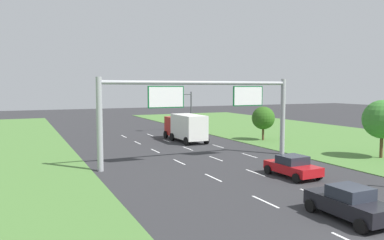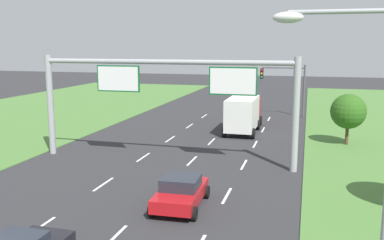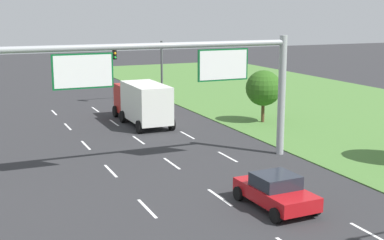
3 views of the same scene
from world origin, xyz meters
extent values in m
cube|color=white|center=(-1.75, 6.00, 0.00)|extent=(0.14, 2.40, 0.01)
cube|color=white|center=(-1.75, 12.00, 0.00)|extent=(0.14, 2.40, 0.01)
cube|color=white|center=(-1.75, 18.00, 0.00)|extent=(0.14, 2.40, 0.01)
cube|color=white|center=(-1.75, 24.00, 0.00)|extent=(0.14, 2.40, 0.01)
cube|color=white|center=(-1.75, 30.00, 0.00)|extent=(0.14, 2.40, 0.01)
cube|color=white|center=(-1.75, 36.00, 0.00)|extent=(0.14, 2.40, 0.01)
cube|color=white|center=(1.75, 6.00, 0.00)|extent=(0.14, 2.40, 0.01)
cube|color=white|center=(1.75, 12.00, 0.00)|extent=(0.14, 2.40, 0.01)
cube|color=white|center=(1.75, 18.00, 0.00)|extent=(0.14, 2.40, 0.01)
cube|color=white|center=(1.75, 24.00, 0.00)|extent=(0.14, 2.40, 0.01)
cube|color=white|center=(1.75, 30.00, 0.00)|extent=(0.14, 2.40, 0.01)
cube|color=white|center=(1.75, 36.00, 0.00)|extent=(0.14, 2.40, 0.01)
cube|color=white|center=(5.25, 6.00, 0.00)|extent=(0.14, 2.40, 0.01)
cube|color=white|center=(5.25, 12.00, 0.00)|extent=(0.14, 2.40, 0.01)
cube|color=white|center=(5.25, 18.00, 0.00)|extent=(0.14, 2.40, 0.01)
cube|color=white|center=(5.25, 24.00, 0.00)|extent=(0.14, 2.40, 0.01)
cube|color=white|center=(5.25, 30.00, 0.00)|extent=(0.14, 2.40, 0.01)
cube|color=white|center=(5.25, 36.00, 0.00)|extent=(0.14, 2.40, 0.01)
cube|color=red|center=(3.40, 9.91, 0.62)|extent=(2.08, 4.08, 0.60)
cube|color=#232833|center=(3.39, 9.93, 1.21)|extent=(1.80, 1.73, 0.57)
cylinder|color=black|center=(2.36, 11.33, 0.32)|extent=(0.24, 0.65, 0.64)
cylinder|color=black|center=(4.33, 11.40, 0.32)|extent=(0.24, 0.65, 0.64)
cylinder|color=black|center=(2.46, 8.42, 0.32)|extent=(0.24, 0.65, 0.64)
cylinder|color=black|center=(4.43, 8.49, 0.32)|extent=(0.24, 0.65, 0.64)
cube|color=black|center=(0.20, 2.10, 0.68)|extent=(1.86, 4.18, 0.71)
cube|color=#232833|center=(0.20, 2.03, 1.32)|extent=(1.60, 1.69, 0.57)
cylinder|color=black|center=(-0.72, 3.64, 0.32)|extent=(0.23, 0.64, 0.64)
cylinder|color=black|center=(1.14, 3.62, 0.32)|extent=(0.23, 0.64, 0.64)
cylinder|color=black|center=(-0.75, 0.58, 0.32)|extent=(0.23, 0.64, 0.64)
cube|color=#B21E19|center=(3.60, 31.66, 1.55)|extent=(2.21, 2.11, 2.20)
cube|color=silver|center=(3.62, 27.86, 1.79)|extent=(2.38, 5.20, 2.69)
cylinder|color=black|center=(2.47, 32.16, 0.45)|extent=(0.28, 0.90, 0.90)
cylinder|color=black|center=(4.73, 32.17, 0.45)|extent=(0.28, 0.90, 0.90)
cylinder|color=black|center=(2.40, 29.86, 0.45)|extent=(0.28, 0.90, 0.90)
cylinder|color=black|center=(4.82, 29.87, 0.45)|extent=(0.28, 0.90, 0.90)
cylinder|color=black|center=(2.41, 25.86, 0.45)|extent=(0.28, 0.90, 0.90)
cylinder|color=black|center=(4.83, 25.87, 0.45)|extent=(0.28, 0.90, 0.90)
cylinder|color=#9EA0A5|center=(-8.40, 17.34, 3.50)|extent=(0.44, 0.44, 7.00)
cylinder|color=#9EA0A5|center=(8.40, 17.34, 3.50)|extent=(0.44, 0.44, 7.00)
cylinder|color=#9EA0A5|center=(0.00, 17.34, 6.60)|extent=(16.80, 0.32, 0.32)
cube|color=#0C5B28|center=(-3.15, 17.34, 5.47)|extent=(3.02, 0.12, 1.74)
cube|color=white|center=(-3.15, 17.27, 5.47)|extent=(2.86, 0.01, 1.58)
cube|color=#0C5B28|center=(4.55, 17.34, 5.47)|extent=(3.00, 0.12, 1.74)
cube|color=white|center=(4.55, 17.27, 5.47)|extent=(2.84, 0.01, 1.58)
cylinder|color=#47494F|center=(8.65, 38.07, 2.80)|extent=(0.20, 0.20, 5.60)
cylinder|color=#47494F|center=(6.40, 38.07, 5.25)|extent=(4.50, 0.14, 0.14)
cube|color=black|center=(4.15, 38.07, 4.60)|extent=(0.32, 0.36, 1.10)
sphere|color=red|center=(4.15, 37.87, 4.97)|extent=(0.22, 0.22, 0.22)
sphere|color=orange|center=(4.15, 37.87, 4.60)|extent=(0.22, 0.22, 0.22)
sphere|color=green|center=(4.15, 37.87, 4.23)|extent=(0.22, 0.22, 0.22)
cylinder|color=#513823|center=(14.96, 11.99, 1.10)|extent=(0.27, 0.27, 2.19)
sphere|color=#377A2E|center=(14.96, 11.99, 3.46)|extent=(3.38, 3.38, 3.38)
cylinder|color=#513823|center=(12.11, 25.50, 0.83)|extent=(0.25, 0.25, 1.66)
sphere|color=#2C5A1A|center=(12.11, 25.50, 2.66)|extent=(2.68, 2.68, 2.68)
camera|label=1|loc=(-13.80, -10.40, 6.23)|focal=35.00mm
camera|label=2|loc=(9.04, -8.78, 7.69)|focal=40.00mm
camera|label=3|loc=(-8.69, -8.77, 8.42)|focal=50.00mm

